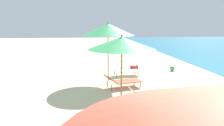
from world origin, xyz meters
TOP-DOWN VIEW (x-y plane):
  - umbrella_second at (-0.62, 4.33)m, footprint 1.85×1.85m
  - lounger_second_shoreside at (0.45, 5.36)m, footprint 1.35×0.82m
  - umbrella_farthest at (-0.61, 8.18)m, footprint 2.44×2.44m
  - lounger_farthest_shoreside at (0.39, 9.09)m, footprint 1.47×0.72m
  - lounger_farthest_inland at (-0.10, 7.12)m, footprint 1.67×0.96m
  - beach_ball at (3.30, 9.85)m, footprint 0.28×0.28m
  - cooler_box at (1.15, 10.33)m, footprint 0.51×0.51m

SIDE VIEW (x-z plane):
  - beach_ball at x=3.30m, z-range 0.00..0.28m
  - cooler_box at x=1.15m, z-range 0.00..0.33m
  - lounger_second_shoreside at x=0.45m, z-range -0.02..0.53m
  - lounger_farthest_shoreside at x=0.39m, z-range 0.02..0.52m
  - lounger_farthest_inland at x=-0.10m, z-range 0.02..0.59m
  - umbrella_second at x=-0.62m, z-range 0.96..3.35m
  - umbrella_farthest at x=-0.61m, z-range 1.05..3.80m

